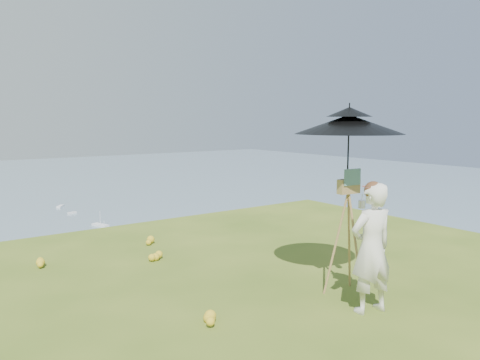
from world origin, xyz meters
TOP-DOWN VIEW (x-y plane):
  - painter at (2.15, 0.98)m, footprint 0.61×0.46m
  - field_easel at (2.38, 1.55)m, footprint 0.67×0.67m
  - sun_umbrella at (2.39, 1.58)m, footprint 1.49×1.49m
  - painter_cap at (2.15, 0.98)m, footprint 0.23×0.27m

SIDE VIEW (x-z plane):
  - painter at x=2.15m, z-range 0.00..1.52m
  - field_easel at x=2.38m, z-range 0.00..1.62m
  - painter_cap at x=2.15m, z-range 1.43..1.53m
  - sun_umbrella at x=2.39m, z-range 1.33..2.43m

